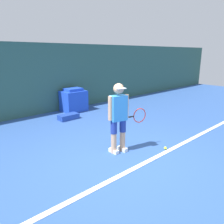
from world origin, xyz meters
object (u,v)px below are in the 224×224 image
object	(u,v)px
tennis_ball	(165,148)
equipment_bag	(69,117)
tennis_player	(119,115)
covered_chair	(74,100)

from	to	relation	value
tennis_ball	equipment_bag	world-z (taller)	equipment_bag
tennis_player	equipment_bag	bearing A→B (deg)	94.53
tennis_ball	covered_chair	world-z (taller)	covered_chair
tennis_player	tennis_ball	world-z (taller)	tennis_player
tennis_ball	covered_chair	size ratio (longest dim) A/B	0.08
tennis_player	covered_chair	world-z (taller)	tennis_player
tennis_player	equipment_bag	xyz separation A→B (m)	(0.47, 2.85, -0.74)
tennis_player	tennis_ball	size ratio (longest dim) A/B	22.22
tennis_player	covered_chair	size ratio (longest dim) A/B	1.76
tennis_player	equipment_bag	distance (m)	2.99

